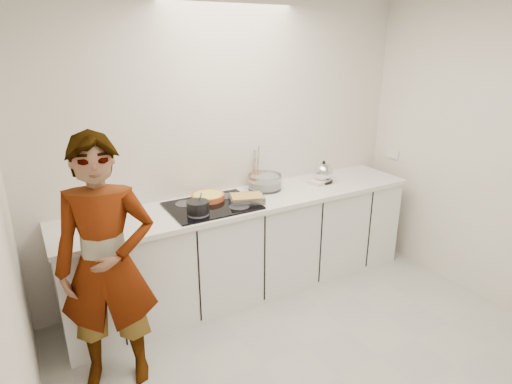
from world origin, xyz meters
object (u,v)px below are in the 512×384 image
cook (107,266)px  utensil_crock (256,179)px  kettle (323,173)px  saucepan (198,207)px  tart_dish (208,196)px  baking_dish (247,198)px  mixing_bowl (265,182)px  hob (212,206)px

cook → utensil_crock: bearing=46.4°
kettle → cook: bearing=-165.5°
saucepan → cook: bearing=-153.7°
kettle → utensil_crock: 0.66m
tart_dish → baking_dish: bearing=-39.0°
kettle → tart_dish: bearing=176.2°
saucepan → cook: 0.88m
mixing_bowl → kettle: (0.60, -0.10, 0.03)m
hob → baking_dish: baking_dish is taller
kettle → utensil_crock: size_ratio=1.76×
hob → kettle: kettle is taller
cook → tart_dish: bearing=52.5°
saucepan → baking_dish: (0.46, 0.04, -0.02)m
tart_dish → cook: (-0.98, -0.64, -0.09)m
mixing_bowl → cook: size_ratio=0.21×
tart_dish → utensil_crock: (0.56, 0.15, 0.03)m
baking_dish → utensil_crock: size_ratio=2.55×
saucepan → mixing_bowl: 0.82m
saucepan → kettle: size_ratio=0.88×
kettle → cook: size_ratio=0.14×
tart_dish → saucepan: bearing=-127.8°
hob → saucepan: size_ratio=3.50×
hob → baking_dish: (0.29, -0.07, 0.04)m
cook → kettle: bearing=34.0°
baking_dish → cook: 1.32m
hob → kettle: 1.21m
saucepan → mixing_bowl: bearing=19.1°
baking_dish → kettle: kettle is taller
kettle → utensil_crock: (-0.62, 0.22, -0.03)m
hob → mixing_bowl: size_ratio=2.02×
mixing_bowl → kettle: bearing=-9.2°
hob → mixing_bowl: 0.63m
tart_dish → utensil_crock: 0.58m
tart_dish → mixing_bowl: bearing=1.8°
utensil_crock → hob: bearing=-153.9°
baking_dish → hob: bearing=166.2°
hob → mixing_bowl: (0.60, 0.16, 0.06)m
tart_dish → utensil_crock: size_ratio=2.45×
kettle → cook: 2.23m
tart_dish → baking_dish: size_ratio=0.96×
hob → tart_dish: 0.15m
saucepan → cook: cook is taller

